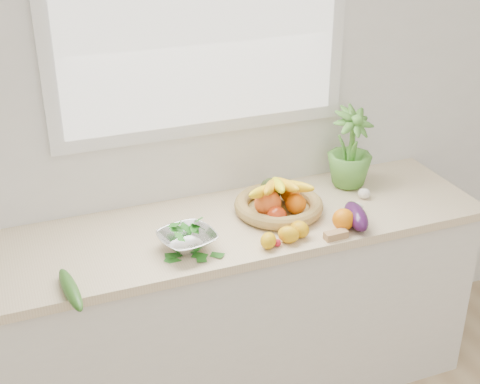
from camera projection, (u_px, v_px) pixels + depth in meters
name	position (u px, v px, depth m)	size (l,w,h in m)	color
back_wall	(202.00, 100.00, 2.85)	(4.50, 0.02, 2.70)	white
counter_cabinet	(228.00, 315.00, 3.01)	(2.20, 0.58, 0.86)	silver
countertop	(227.00, 228.00, 2.81)	(2.24, 0.62, 0.04)	beige
window_frame	(200.00, 5.00, 2.65)	(1.30, 0.03, 1.10)	white
window_pane	(202.00, 6.00, 2.64)	(1.18, 0.01, 0.98)	white
orange_loose	(343.00, 219.00, 2.74)	(0.09, 0.09, 0.09)	orange
lemon_a	(300.00, 229.00, 2.69)	(0.07, 0.08, 0.07)	orange
lemon_b	(268.00, 241.00, 2.62)	(0.06, 0.08, 0.06)	#E3A60C
lemon_c	(289.00, 234.00, 2.65)	(0.07, 0.09, 0.07)	#E7A20C
apple	(277.00, 217.00, 2.76)	(0.09, 0.09, 0.09)	#AA2C0D
ginger	(336.00, 235.00, 2.69)	(0.10, 0.04, 0.03)	tan
garlic_a	(317.00, 212.00, 2.84)	(0.05, 0.05, 0.05)	white
garlic_b	(364.00, 193.00, 3.00)	(0.06, 0.06, 0.05)	white
garlic_c	(357.00, 208.00, 2.88)	(0.06, 0.06, 0.05)	beige
eggplant	(356.00, 216.00, 2.77)	(0.08, 0.22, 0.09)	#34103B
cucumber	(71.00, 289.00, 2.33)	(0.05, 0.28, 0.05)	#325F1B
radish	(277.00, 243.00, 2.63)	(0.03, 0.03, 0.03)	red
potted_herb	(350.00, 147.00, 3.04)	(0.21, 0.21, 0.37)	#529737
fruit_basket	(278.00, 201.00, 2.87)	(0.47, 0.47, 0.19)	tan
colander_with_spinach	(187.00, 236.00, 2.59)	(0.26, 0.26, 0.12)	silver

